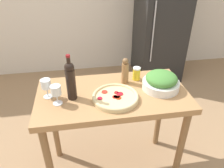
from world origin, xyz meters
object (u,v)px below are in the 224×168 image
at_px(wine_glass_near, 56,91).
at_px(pepper_mill, 125,71).
at_px(homemade_pizza, 115,97).
at_px(refrigerator, 161,18).
at_px(salt_canister, 136,74).
at_px(wine_bottle, 71,80).
at_px(wine_glass_far, 46,85).
at_px(salad_bowl, 161,81).

distance_m(wine_glass_near, pepper_mill, 0.57).
height_order(wine_glass_near, homemade_pizza, wine_glass_near).
relative_size(refrigerator, salt_canister, 17.02).
bearing_deg(refrigerator, wine_glass_near, -127.97).
xyz_separation_m(wine_bottle, wine_glass_far, (-0.18, 0.05, -0.05)).
distance_m(refrigerator, salt_canister, 1.80).
bearing_deg(salad_bowl, wine_bottle, -177.81).
distance_m(wine_bottle, wine_glass_near, 0.13).
bearing_deg(homemade_pizza, wine_glass_far, 167.27).
bearing_deg(wine_glass_far, wine_bottle, -14.10).
bearing_deg(pepper_mill, salad_bowl, -26.11).
xyz_separation_m(wine_glass_far, homemade_pizza, (0.49, -0.11, -0.09)).
xyz_separation_m(refrigerator, wine_glass_far, (-1.52, -1.76, 0.05)).
distance_m(wine_glass_far, homemade_pizza, 0.51).
xyz_separation_m(refrigerator, wine_bottle, (-1.34, -1.80, 0.10)).
bearing_deg(homemade_pizza, refrigerator, 61.18).
bearing_deg(salt_canister, salad_bowl, -46.70).
xyz_separation_m(refrigerator, pepper_mill, (-0.91, -1.65, 0.05)).
bearing_deg(wine_bottle, wine_glass_near, -154.47).
bearing_deg(wine_bottle, salad_bowl, 2.19).
bearing_deg(refrigerator, wine_glass_far, -130.90).
xyz_separation_m(refrigerator, salad_bowl, (-0.65, -1.77, 0.01)).
bearing_deg(homemade_pizza, salad_bowl, 13.68).
distance_m(homemade_pizza, salt_canister, 0.34).
distance_m(wine_glass_far, pepper_mill, 0.62).
distance_m(pepper_mill, salad_bowl, 0.29).
distance_m(salad_bowl, homemade_pizza, 0.39).
relative_size(wine_glass_near, salt_canister, 1.33).
bearing_deg(salad_bowl, wine_glass_near, -174.48).
xyz_separation_m(wine_glass_near, pepper_mill, (0.54, 0.20, 0.00)).
relative_size(wine_glass_far, homemade_pizza, 0.43).
distance_m(wine_glass_far, salt_canister, 0.73).
xyz_separation_m(wine_bottle, wine_glass_near, (-0.11, -0.05, -0.05)).
bearing_deg(wine_bottle, pepper_mill, 19.74).
xyz_separation_m(salad_bowl, salt_canister, (-0.15, 0.16, -0.01)).
bearing_deg(salad_bowl, homemade_pizza, -166.32).
height_order(wine_glass_near, pepper_mill, pepper_mill).
bearing_deg(homemade_pizza, salt_canister, 48.68).
bearing_deg(refrigerator, salad_bowl, -110.07).
bearing_deg(wine_bottle, salt_canister, 19.49).
distance_m(wine_bottle, wine_glass_far, 0.19).
distance_m(pepper_mill, homemade_pizza, 0.26).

